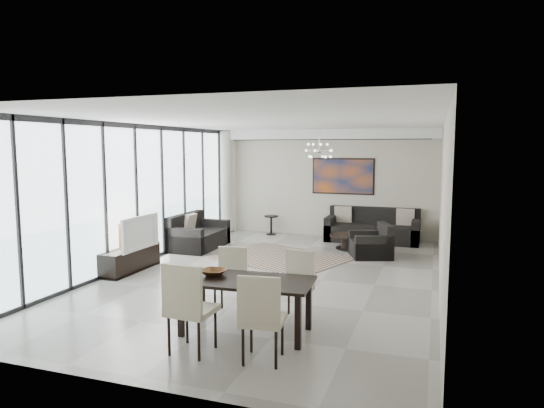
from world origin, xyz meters
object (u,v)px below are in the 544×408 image
at_px(tv_console, 131,259).
at_px(dining_table, 246,286).
at_px(coffee_table, 350,241).
at_px(television, 135,232).
at_px(sofa_main, 372,230).

height_order(tv_console, dining_table, dining_table).
bearing_deg(coffee_table, television, -135.51).
xyz_separation_m(tv_console, television, (0.16, -0.04, 0.56)).
bearing_deg(tv_console, dining_table, -33.92).
bearing_deg(sofa_main, tv_console, -131.78).
distance_m(tv_console, television, 0.58).
distance_m(sofa_main, dining_table, 6.92).
bearing_deg(sofa_main, coffee_table, -108.73).
bearing_deg(dining_table, coffee_table, 86.10).
bearing_deg(television, tv_console, 77.23).
relative_size(television, dining_table, 0.63).
bearing_deg(dining_table, television, 145.25).
xyz_separation_m(sofa_main, dining_table, (-0.78, -6.87, 0.34)).
bearing_deg(tv_console, sofa_main, 48.22).
bearing_deg(coffee_table, dining_table, -93.90).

